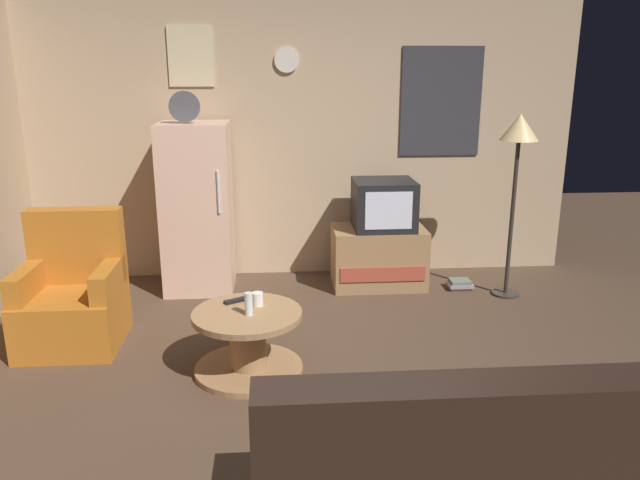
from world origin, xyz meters
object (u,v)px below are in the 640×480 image
at_px(wine_glass, 249,304).
at_px(fridge, 197,207).
at_px(armchair, 73,298).
at_px(tv_stand, 378,257).
at_px(mug_ceramic_white, 258,299).
at_px(standing_lamp, 519,142).
at_px(crt_tv, 384,204).
at_px(book_stack, 460,284).
at_px(coffee_table, 248,342).
at_px(remote_control, 235,301).

bearing_deg(wine_glass, fridge, 106.47).
relative_size(wine_glass, armchair, 0.16).
height_order(tv_stand, mug_ceramic_white, tv_stand).
relative_size(fridge, standing_lamp, 1.11).
height_order(standing_lamp, mug_ceramic_white, standing_lamp).
distance_m(crt_tv, book_stack, 1.02).
distance_m(coffee_table, remote_control, 0.30).
relative_size(tv_stand, remote_control, 5.60).
relative_size(crt_tv, armchair, 0.56).
bearing_deg(crt_tv, coffee_table, -126.06).
height_order(crt_tv, coffee_table, crt_tv).
relative_size(fridge, wine_glass, 11.80).
relative_size(standing_lamp, book_stack, 7.24).
distance_m(standing_lamp, wine_glass, 2.72).
relative_size(crt_tv, standing_lamp, 0.34).
xyz_separation_m(wine_glass, mug_ceramic_white, (0.05, 0.16, -0.03)).
bearing_deg(tv_stand, mug_ceramic_white, -125.44).
height_order(standing_lamp, book_stack, standing_lamp).
relative_size(fridge, mug_ceramic_white, 19.67).
bearing_deg(armchair, tv_stand, 23.21).
distance_m(remote_control, armchair, 1.27).
bearing_deg(fridge, mug_ceramic_white, -70.25).
xyz_separation_m(tv_stand, mug_ceramic_white, (-1.07, -1.51, 0.20)).
height_order(crt_tv, book_stack, crt_tv).
distance_m(crt_tv, standing_lamp, 1.26).
distance_m(mug_ceramic_white, armchair, 1.44).
xyz_separation_m(crt_tv, book_stack, (0.70, -0.16, -0.72)).
xyz_separation_m(standing_lamp, armchair, (-3.52, -0.70, -1.02)).
bearing_deg(mug_ceramic_white, crt_tv, 53.65).
bearing_deg(book_stack, fridge, 174.66).
height_order(coffee_table, book_stack, coffee_table).
distance_m(mug_ceramic_white, remote_control, 0.17).
relative_size(remote_control, book_stack, 0.68).
bearing_deg(tv_stand, coffee_table, -125.21).
distance_m(tv_stand, book_stack, 0.78).
bearing_deg(mug_ceramic_white, book_stack, 36.69).
height_order(coffee_table, remote_control, remote_control).
height_order(fridge, crt_tv, fridge).
bearing_deg(tv_stand, fridge, 177.89).
bearing_deg(book_stack, armchair, -164.45).
distance_m(wine_glass, mug_ceramic_white, 0.17).
bearing_deg(mug_ceramic_white, tv_stand, 54.56).
bearing_deg(mug_ceramic_white, armchair, 160.98).
xyz_separation_m(wine_glass, remote_control, (-0.10, 0.23, -0.06)).
xyz_separation_m(wine_glass, book_stack, (1.86, 1.50, -0.46)).
bearing_deg(book_stack, standing_lamp, -25.86).
xyz_separation_m(fridge, remote_control, (0.41, -1.50, -0.32)).
bearing_deg(wine_glass, mug_ceramic_white, 71.59).
xyz_separation_m(fridge, book_stack, (2.37, -0.22, -0.71)).
distance_m(crt_tv, wine_glass, 2.04).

